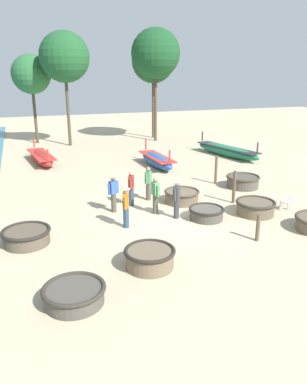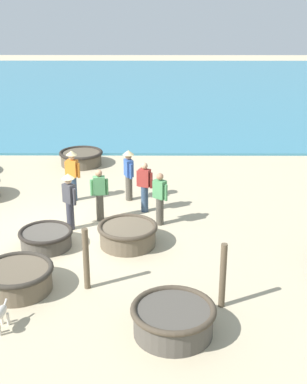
{
  "view_description": "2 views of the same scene",
  "coord_description": "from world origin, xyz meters",
  "px_view_note": "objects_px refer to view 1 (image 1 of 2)",
  "views": [
    {
      "loc": [
        -5.9,
        -13.06,
        5.66
      ],
      "look_at": [
        -0.72,
        1.34,
        0.74
      ],
      "focal_mm": 35.0,
      "sensor_mm": 36.0,
      "label": 1
    },
    {
      "loc": [
        13.56,
        2.35,
        6.53
      ],
      "look_at": [
        -0.84,
        2.29,
        0.9
      ],
      "focal_mm": 50.0,
      "sensor_mm": 36.0,
      "label": 2
    }
  ],
  "objects_px": {
    "mooring_post_mid_beach": "(216,170)",
    "tree_tall_back": "(64,57)",
    "tree_leftmost": "(31,74)",
    "mooring_post_shoreline": "(258,228)",
    "long_boat_ochre_hull": "(227,151)",
    "long_boat_blue_hull": "(41,158)",
    "tree_right_mid": "(153,61)",
    "coracle_beside_post": "(243,181)",
    "coracle_far_left": "(182,196)",
    "coracle_weathered": "(150,257)",
    "fisherman_by_coracle": "(113,190)",
    "fisherman_crouching": "(126,204)",
    "coracle_tilted": "(74,294)",
    "fisherman_hauling": "(131,187)",
    "coracle_far_right": "(26,236)",
    "dog": "(286,202)",
    "fisherman_with_hat": "(177,196)",
    "tree_center": "(156,54)",
    "fisherman_standing_right": "(148,183)",
    "long_boat_red_hull": "(157,160)",
    "mooring_post_inland": "(234,187)",
    "coracle_front_left": "(206,213)",
    "coracle_front_right": "(255,207)",
    "fisherman_standing_left": "(155,194)"
  },
  "relations": [
    {
      "from": "fisherman_by_coracle",
      "to": "mooring_post_shoreline",
      "type": "height_order",
      "value": "fisherman_by_coracle"
    },
    {
      "from": "long_boat_blue_hull",
      "to": "mooring_post_shoreline",
      "type": "xyz_separation_m",
      "value": [
        6.31,
        -14.77,
        0.13
      ]
    },
    {
      "from": "long_boat_red_hull",
      "to": "tree_right_mid",
      "type": "bearing_deg",
      "value": 71.42
    },
    {
      "from": "coracle_beside_post",
      "to": "mooring_post_shoreline",
      "type": "distance_m",
      "value": 6.45
    },
    {
      "from": "fisherman_with_hat",
      "to": "tree_tall_back",
      "type": "relative_size",
      "value": 0.19
    },
    {
      "from": "fisherman_with_hat",
      "to": "fisherman_hauling",
      "type": "bearing_deg",
      "value": 121.61
    },
    {
      "from": "coracle_weathered",
      "to": "mooring_post_shoreline",
      "type": "relative_size",
      "value": 1.59
    },
    {
      "from": "coracle_front_right",
      "to": "tree_right_mid",
      "type": "xyz_separation_m",
      "value": [
        2.49,
        19.53,
        6.21
      ]
    },
    {
      "from": "coracle_far_left",
      "to": "long_boat_blue_hull",
      "type": "height_order",
      "value": "long_boat_blue_hull"
    },
    {
      "from": "coracle_tilted",
      "to": "fisherman_hauling",
      "type": "distance_m",
      "value": 7.48
    },
    {
      "from": "long_boat_blue_hull",
      "to": "fisherman_by_coracle",
      "type": "bearing_deg",
      "value": -77.55
    },
    {
      "from": "coracle_far_right",
      "to": "fisherman_crouching",
      "type": "xyz_separation_m",
      "value": [
        3.62,
        0.23,
        0.66
      ]
    },
    {
      "from": "fisherman_hauling",
      "to": "tree_center",
      "type": "height_order",
      "value": "tree_center"
    },
    {
      "from": "mooring_post_shoreline",
      "to": "tree_leftmost",
      "type": "distance_m",
      "value": 23.8
    },
    {
      "from": "coracle_tilted",
      "to": "coracle_far_right",
      "type": "bearing_deg",
      "value": 104.25
    },
    {
      "from": "long_boat_ochre_hull",
      "to": "mooring_post_inland",
      "type": "bearing_deg",
      "value": -118.71
    },
    {
      "from": "tree_right_mid",
      "to": "coracle_weathered",
      "type": "bearing_deg",
      "value": -109.99
    },
    {
      "from": "mooring_post_shoreline",
      "to": "long_boat_ochre_hull",
      "type": "bearing_deg",
      "value": 63.96
    },
    {
      "from": "coracle_far_right",
      "to": "dog",
      "type": "xyz_separation_m",
      "value": [
        10.6,
        -0.27,
        0.08
      ]
    },
    {
      "from": "long_boat_blue_hull",
      "to": "mooring_post_shoreline",
      "type": "bearing_deg",
      "value": -66.86
    },
    {
      "from": "coracle_far_left",
      "to": "mooring_post_mid_beach",
      "type": "relative_size",
      "value": 1.07
    },
    {
      "from": "tree_leftmost",
      "to": "long_boat_blue_hull",
      "type": "bearing_deg",
      "value": -91.44
    },
    {
      "from": "coracle_far_left",
      "to": "tree_leftmost",
      "type": "xyz_separation_m",
      "value": [
        -5.26,
        17.86,
        5.16
      ]
    },
    {
      "from": "tree_right_mid",
      "to": "tree_leftmost",
      "type": "bearing_deg",
      "value": 175.94
    },
    {
      "from": "coracle_far_right",
      "to": "long_boat_red_hull",
      "type": "distance_m",
      "value": 11.98
    },
    {
      "from": "coracle_far_right",
      "to": "dog",
      "type": "height_order",
      "value": "dog"
    },
    {
      "from": "long_boat_blue_hull",
      "to": "tree_center",
      "type": "relative_size",
      "value": 0.53
    },
    {
      "from": "coracle_far_right",
      "to": "fisherman_by_coracle",
      "type": "relative_size",
      "value": 1.0
    },
    {
      "from": "mooring_post_mid_beach",
      "to": "tree_tall_back",
      "type": "bearing_deg",
      "value": 112.92
    },
    {
      "from": "tree_center",
      "to": "long_boat_red_hull",
      "type": "bearing_deg",
      "value": -109.57
    },
    {
      "from": "tree_tall_back",
      "to": "tree_leftmost",
      "type": "xyz_separation_m",
      "value": [
        -2.43,
        2.09,
        -1.25
      ]
    },
    {
      "from": "coracle_far_left",
      "to": "fisherman_standing_left",
      "type": "relative_size",
      "value": 1.02
    },
    {
      "from": "coracle_front_right",
      "to": "fisherman_crouching",
      "type": "height_order",
      "value": "fisherman_crouching"
    },
    {
      "from": "long_boat_red_hull",
      "to": "fisherman_standing_left",
      "type": "relative_size",
      "value": 2.73
    },
    {
      "from": "fisherman_with_hat",
      "to": "mooring_post_inland",
      "type": "height_order",
      "value": "fisherman_with_hat"
    },
    {
      "from": "coracle_front_left",
      "to": "coracle_front_right",
      "type": "height_order",
      "value": "coracle_front_right"
    },
    {
      "from": "coracle_front_left",
      "to": "coracle_far_left",
      "type": "relative_size",
      "value": 0.89
    },
    {
      "from": "long_boat_blue_hull",
      "to": "fisherman_standing_right",
      "type": "bearing_deg",
      "value": -65.99
    },
    {
      "from": "fisherman_standing_left",
      "to": "tree_center",
      "type": "bearing_deg",
      "value": 69.92
    },
    {
      "from": "coracle_tilted",
      "to": "tree_tall_back",
      "type": "xyz_separation_m",
      "value": [
        2.91,
        21.96,
        6.46
      ]
    },
    {
      "from": "coracle_beside_post",
      "to": "tree_right_mid",
      "type": "relative_size",
      "value": 0.2
    },
    {
      "from": "coracle_weathered",
      "to": "fisherman_crouching",
      "type": "bearing_deg",
      "value": 87.05
    },
    {
      "from": "coracle_beside_post",
      "to": "dog",
      "type": "bearing_deg",
      "value": -91.09
    },
    {
      "from": "long_boat_ochre_hull",
      "to": "mooring_post_mid_beach",
      "type": "bearing_deg",
      "value": -125.25
    },
    {
      "from": "long_boat_blue_hull",
      "to": "tree_right_mid",
      "type": "bearing_deg",
      "value": 34.28
    },
    {
      "from": "coracle_beside_post",
      "to": "tree_leftmost",
      "type": "xyz_separation_m",
      "value": [
        -9.15,
        16.77,
        5.13
      ]
    },
    {
      "from": "coracle_weathered",
      "to": "tree_right_mid",
      "type": "xyz_separation_m",
      "value": [
        8.09,
        22.23,
        6.2
      ]
    },
    {
      "from": "coracle_weathered",
      "to": "fisherman_crouching",
      "type": "xyz_separation_m",
      "value": [
        0.16,
        3.19,
        0.63
      ]
    },
    {
      "from": "coracle_beside_post",
      "to": "long_boat_ochre_hull",
      "type": "xyz_separation_m",
      "value": [
        3.06,
        6.79,
        0.06
      ]
    },
    {
      "from": "coracle_far_right",
      "to": "mooring_post_inland",
      "type": "height_order",
      "value": "mooring_post_inland"
    }
  ]
}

